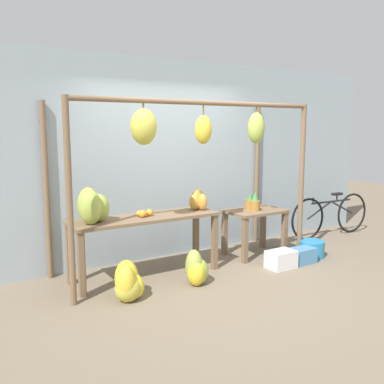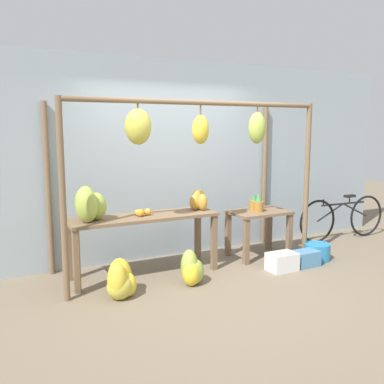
# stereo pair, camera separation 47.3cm
# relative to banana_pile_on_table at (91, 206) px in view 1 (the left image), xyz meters

# --- Properties ---
(ground_plane) EXTENTS (20.00, 20.00, 0.00)m
(ground_plane) POSITION_rel_banana_pile_on_table_xyz_m (1.31, -0.76, -0.96)
(ground_plane) COLOR #756651
(shop_wall_back) EXTENTS (8.00, 0.08, 2.80)m
(shop_wall_back) POSITION_rel_banana_pile_on_table_xyz_m (1.31, 0.68, 0.44)
(shop_wall_back) COLOR #99A8B2
(shop_wall_back) RESTS_ON ground_plane
(stall_awning) EXTENTS (3.39, 1.14, 2.18)m
(stall_awning) POSITION_rel_banana_pile_on_table_xyz_m (1.21, -0.21, 0.65)
(stall_awning) COLOR brown
(stall_awning) RESTS_ON ground_plane
(display_table_main) EXTENTS (1.88, 0.56, 0.77)m
(display_table_main) POSITION_rel_banana_pile_on_table_xyz_m (0.69, 0.01, -0.31)
(display_table_main) COLOR brown
(display_table_main) RESTS_ON ground_plane
(display_table_side) EXTENTS (0.84, 0.57, 0.67)m
(display_table_side) POSITION_rel_banana_pile_on_table_xyz_m (2.44, 0.00, -0.44)
(display_table_side) COLOR brown
(display_table_side) RESTS_ON ground_plane
(banana_pile_on_table) EXTENTS (0.44, 0.43, 0.41)m
(banana_pile_on_table) POSITION_rel_banana_pile_on_table_xyz_m (0.00, 0.00, 0.00)
(banana_pile_on_table) COLOR #9EB247
(banana_pile_on_table) RESTS_ON display_table_main
(orange_pile) EXTENTS (0.20, 0.16, 0.09)m
(orange_pile) POSITION_rel_banana_pile_on_table_xyz_m (0.66, -0.01, -0.15)
(orange_pile) COLOR orange
(orange_pile) RESTS_ON display_table_main
(pineapple_cluster) EXTENTS (0.15, 0.24, 0.28)m
(pineapple_cluster) POSITION_rel_banana_pile_on_table_xyz_m (2.40, 0.00, -0.18)
(pineapple_cluster) COLOR #A3702D
(pineapple_cluster) RESTS_ON display_table_side
(banana_pile_ground_left) EXTENTS (0.37, 0.44, 0.42)m
(banana_pile_ground_left) POSITION_rel_banana_pile_on_table_xyz_m (0.19, -0.56, -0.78)
(banana_pile_ground_left) COLOR yellow
(banana_pile_ground_left) RESTS_ON ground_plane
(banana_pile_ground_right) EXTENTS (0.32, 0.31, 0.43)m
(banana_pile_ground_right) POSITION_rel_banana_pile_on_table_xyz_m (1.06, -0.58, -0.79)
(banana_pile_ground_right) COLOR #9EB247
(banana_pile_ground_right) RESTS_ON ground_plane
(fruit_crate_white) EXTENTS (0.38, 0.26, 0.23)m
(fruit_crate_white) POSITION_rel_banana_pile_on_table_xyz_m (2.36, -0.65, -0.85)
(fruit_crate_white) COLOR silver
(fruit_crate_white) RESTS_ON ground_plane
(blue_bucket) EXTENTS (0.36, 0.36, 0.23)m
(blue_bucket) POSITION_rel_banana_pile_on_table_xyz_m (3.09, -0.51, -0.85)
(blue_bucket) COLOR teal
(blue_bucket) RESTS_ON ground_plane
(parked_bicycle) EXTENTS (1.77, 0.11, 0.75)m
(parked_bicycle) POSITION_rel_banana_pile_on_table_xyz_m (4.27, 0.16, -0.59)
(parked_bicycle) COLOR black
(parked_bicycle) RESTS_ON ground_plane
(papaya_pile) EXTENTS (0.30, 0.31, 0.27)m
(papaya_pile) POSITION_rel_banana_pile_on_table_xyz_m (1.48, 0.03, -0.07)
(papaya_pile) COLOR gold
(papaya_pile) RESTS_ON display_table_main
(fruit_crate_purple) EXTENTS (0.34, 0.24, 0.21)m
(fruit_crate_purple) POSITION_rel_banana_pile_on_table_xyz_m (2.76, -0.65, -0.86)
(fruit_crate_purple) COLOR #4C84B2
(fruit_crate_purple) RESTS_ON ground_plane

